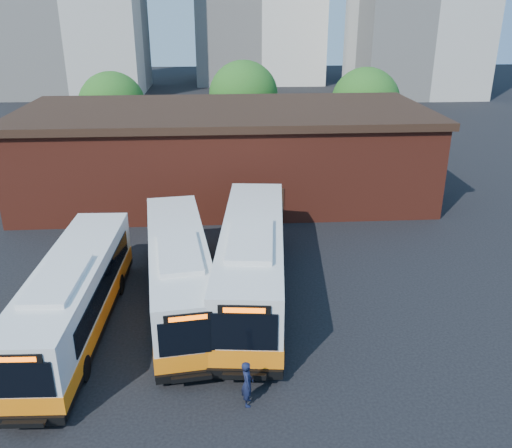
{
  "coord_description": "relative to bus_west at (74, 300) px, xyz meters",
  "views": [
    {
      "loc": [
        -0.33,
        -18.2,
        13.13
      ],
      "look_at": [
        1.23,
        4.97,
        3.69
      ],
      "focal_mm": 38.0,
      "sensor_mm": 36.0,
      "label": 1
    }
  ],
  "objects": [
    {
      "name": "bus_west",
      "position": [
        0.0,
        0.0,
        0.0
      ],
      "size": [
        3.02,
        12.5,
        3.38
      ],
      "rotation": [
        0.0,
        0.0,
        -0.04
      ],
      "color": "silver",
      "rests_on": "ground"
    },
    {
      "name": "bus_mideast",
      "position": [
        7.73,
        2.56,
        0.18
      ],
      "size": [
        4.23,
        14.04,
        3.77
      ],
      "rotation": [
        0.0,
        0.0,
        -0.1
      ],
      "color": "silver",
      "rests_on": "ground"
    },
    {
      "name": "ground",
      "position": [
        6.68,
        -2.29,
        -1.53
      ],
      "size": [
        220.0,
        220.0,
        0.0
      ],
      "primitive_type": "plane",
      "color": "black"
    },
    {
      "name": "tree_east",
      "position": [
        19.68,
        28.71,
        3.3
      ],
      "size": [
        6.24,
        6.24,
        7.96
      ],
      "color": "#382314",
      "rests_on": "ground"
    },
    {
      "name": "tree_mid",
      "position": [
        8.68,
        31.71,
        3.54
      ],
      "size": [
        6.56,
        6.56,
        8.36
      ],
      "color": "#382314",
      "rests_on": "ground"
    },
    {
      "name": "depot_building",
      "position": [
        6.68,
        17.71,
        1.72
      ],
      "size": [
        28.6,
        12.6,
        6.4
      ],
      "color": "maroon",
      "rests_on": "ground"
    },
    {
      "name": "bus_midwest",
      "position": [
        4.3,
        2.04,
        0.03
      ],
      "size": [
        4.14,
        12.85,
        3.45
      ],
      "rotation": [
        0.0,
        0.0,
        0.13
      ],
      "color": "silver",
      "rests_on": "ground"
    },
    {
      "name": "tree_west",
      "position": [
        -3.32,
        29.71,
        3.11
      ],
      "size": [
        6.0,
        6.0,
        7.65
      ],
      "color": "#382314",
      "rests_on": "ground"
    },
    {
      "name": "transit_worker",
      "position": [
        7.08,
        -5.13,
        -0.66
      ],
      "size": [
        0.44,
        0.65,
        1.75
      ],
      "primitive_type": "imported",
      "rotation": [
        0.0,
        0.0,
        1.6
      ],
      "color": "#121834",
      "rests_on": "ground"
    }
  ]
}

